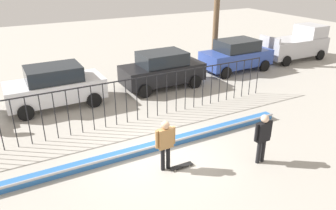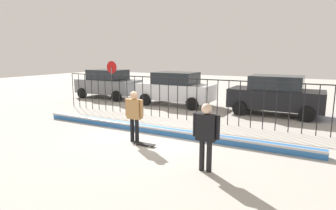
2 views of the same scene
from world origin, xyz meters
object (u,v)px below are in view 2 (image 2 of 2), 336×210
(skateboard, at_px, (144,144))
(camera_operator, at_px, (206,131))
(skateboarder, at_px, (134,112))
(stop_sign, at_px, (112,75))
(parked_car_black, at_px, (276,95))
(parked_car_gray, at_px, (108,84))
(parked_car_white, at_px, (176,88))

(skateboard, xyz_separation_m, camera_operator, (2.47, -0.95, 0.98))
(skateboarder, height_order, stop_sign, stop_sign)
(parked_car_black, xyz_separation_m, stop_sign, (-9.58, -0.56, 0.64))
(skateboarder, distance_m, parked_car_gray, 10.20)
(camera_operator, distance_m, parked_car_black, 7.99)
(skateboard, xyz_separation_m, parked_car_gray, (-7.71, 7.37, 0.91))
(skateboarder, distance_m, skateboard, 1.10)
(skateboarder, relative_size, parked_car_gray, 0.40)
(skateboard, distance_m, camera_operator, 2.82)
(skateboard, bearing_deg, stop_sign, 148.06)
(parked_car_gray, relative_size, parked_car_white, 1.00)
(skateboarder, relative_size, camera_operator, 0.99)
(parked_car_white, height_order, stop_sign, stop_sign)
(parked_car_white, bearing_deg, parked_car_gray, 176.38)
(parked_car_black, relative_size, stop_sign, 1.72)
(parked_car_gray, bearing_deg, skateboard, -40.12)
(camera_operator, height_order, stop_sign, stop_sign)
(stop_sign, bearing_deg, parked_car_black, 3.36)
(skateboarder, xyz_separation_m, parked_car_white, (-1.99, 6.92, -0.05))
(skateboard, height_order, parked_car_gray, parked_car_gray)
(skateboarder, bearing_deg, stop_sign, 131.36)
(skateboard, distance_m, stop_sign, 9.37)
(skateboard, xyz_separation_m, stop_sign, (-6.61, 6.46, 1.56))
(parked_car_black, bearing_deg, skateboarder, -118.65)
(parked_car_gray, bearing_deg, parked_car_white, 0.57)
(skateboard, height_order, camera_operator, camera_operator)
(skateboarder, height_order, skateboard, skateboarder)
(stop_sign, bearing_deg, camera_operator, -39.24)
(camera_operator, bearing_deg, parked_car_white, -47.90)
(skateboard, bearing_deg, parked_car_black, 79.49)
(camera_operator, height_order, parked_car_white, parked_car_white)
(stop_sign, bearing_deg, parked_car_white, 8.68)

